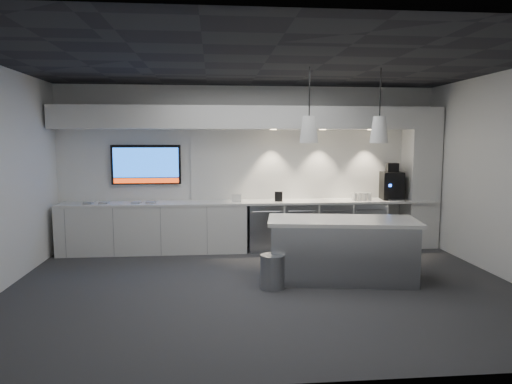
{
  "coord_description": "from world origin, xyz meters",
  "views": [
    {
      "loc": [
        -0.68,
        -6.02,
        2.01
      ],
      "look_at": [
        -0.01,
        1.1,
        1.19
      ],
      "focal_mm": 32.0,
      "sensor_mm": 36.0,
      "label": 1
    }
  ],
  "objects": [
    {
      "name": "fridge_unit_c",
      "position": [
        1.51,
        2.17,
        0.42
      ],
      "size": [
        0.6,
        0.61,
        0.85
      ],
      "primitive_type": "cube",
      "color": "gray",
      "rests_on": "floor"
    },
    {
      "name": "bin",
      "position": [
        0.1,
        -0.05,
        0.23
      ],
      "size": [
        0.39,
        0.39,
        0.47
      ],
      "primitive_type": "cylinder",
      "rotation": [
        0.0,
        0.0,
        0.21
      ],
      "color": "gray",
      "rests_on": "floor"
    },
    {
      "name": "tray_d",
      "position": [
        -1.78,
        2.1,
        0.91
      ],
      "size": [
        0.19,
        0.19,
        0.02
      ],
      "primitive_type": "cube",
      "rotation": [
        0.0,
        0.0,
        -0.25
      ],
      "color": "#A2A2A2",
      "rests_on": "back_counter"
    },
    {
      "name": "floor",
      "position": [
        0.0,
        0.0,
        0.0
      ],
      "size": [
        7.0,
        7.0,
        0.0
      ],
      "primitive_type": "plane",
      "color": "#303033",
      "rests_on": "ground"
    },
    {
      "name": "coffee_machine",
      "position": [
        2.65,
        2.2,
        1.18
      ],
      "size": [
        0.43,
        0.58,
        0.68
      ],
      "rotation": [
        0.0,
        0.0,
        -0.13
      ],
      "color": "black",
      "rests_on": "back_counter"
    },
    {
      "name": "cup_cluster",
      "position": [
        2.04,
        2.1,
        0.97
      ],
      "size": [
        0.35,
        0.16,
        0.14
      ],
      "primitive_type": null,
      "color": "silver",
      "rests_on": "back_counter"
    },
    {
      "name": "island",
      "position": [
        1.14,
        0.23,
        0.45
      ],
      "size": [
        2.21,
        1.22,
        0.89
      ],
      "rotation": [
        0.0,
        0.0,
        -0.16
      ],
      "color": "gray",
      "rests_on": "floor"
    },
    {
      "name": "sign_black",
      "position": [
        0.49,
        2.09,
        0.99
      ],
      "size": [
        0.14,
        0.04,
        0.18
      ],
      "primitive_type": "cube",
      "rotation": [
        0.0,
        0.0,
        -0.14
      ],
      "color": "black",
      "rests_on": "back_counter"
    },
    {
      "name": "fridge_unit_a",
      "position": [
        0.25,
        2.17,
        0.42
      ],
      "size": [
        0.6,
        0.61,
        0.85
      ],
      "primitive_type": "cube",
      "color": "gray",
      "rests_on": "floor"
    },
    {
      "name": "column",
      "position": [
        3.2,
        2.2,
        1.3
      ],
      "size": [
        0.55,
        0.55,
        2.6
      ],
      "primitive_type": "cube",
      "color": "silver",
      "rests_on": "floor"
    },
    {
      "name": "ceiling",
      "position": [
        0.0,
        0.0,
        3.0
      ],
      "size": [
        7.0,
        7.0,
        0.0
      ],
      "primitive_type": "plane",
      "rotation": [
        3.14,
        0.0,
        0.0
      ],
      "color": "black",
      "rests_on": "wall_back"
    },
    {
      "name": "tray_c",
      "position": [
        -2.03,
        2.09,
        0.91
      ],
      "size": [
        0.18,
        0.18,
        0.02
      ],
      "primitive_type": "cube",
      "rotation": [
        0.0,
        0.0,
        -0.15
      ],
      "color": "#A2A2A2",
      "rests_on": "back_counter"
    },
    {
      "name": "tray_b",
      "position": [
        -2.6,
        2.11,
        0.91
      ],
      "size": [
        0.16,
        0.16,
        0.02
      ],
      "primitive_type": "cube",
      "rotation": [
        0.0,
        0.0,
        -0.0
      ],
      "color": "#A2A2A2",
      "rests_on": "back_counter"
    },
    {
      "name": "pendant_left",
      "position": [
        0.64,
        0.23,
        2.15
      ],
      "size": [
        0.26,
        0.26,
        1.07
      ],
      "color": "silver",
      "rests_on": "ceiling"
    },
    {
      "name": "fridge_unit_b",
      "position": [
        0.88,
        2.17,
        0.42
      ],
      "size": [
        0.6,
        0.61,
        0.85
      ],
      "primitive_type": "cube",
      "color": "gray",
      "rests_on": "floor"
    },
    {
      "name": "fridge_unit_d",
      "position": [
        2.14,
        2.17,
        0.42
      ],
      "size": [
        0.6,
        0.61,
        0.85
      ],
      "primitive_type": "cube",
      "color": "gray",
      "rests_on": "floor"
    },
    {
      "name": "pendant_right",
      "position": [
        1.64,
        0.23,
        2.15
      ],
      "size": [
        0.26,
        0.26,
        1.07
      ],
      "color": "silver",
      "rests_on": "ceiling"
    },
    {
      "name": "back_counter",
      "position": [
        0.0,
        2.17,
        0.88
      ],
      "size": [
        6.8,
        0.65,
        0.04
      ],
      "primitive_type": "cube",
      "color": "white",
      "rests_on": "left_base_cabinets"
    },
    {
      "name": "left_base_cabinets",
      "position": [
        -1.75,
        2.17,
        0.43
      ],
      "size": [
        3.3,
        0.63,
        0.86
      ],
      "primitive_type": "cube",
      "color": "silver",
      "rests_on": "floor"
    },
    {
      "name": "wall_tv",
      "position": [
        -1.9,
        2.45,
        1.56
      ],
      "size": [
        1.25,
        0.07,
        0.72
      ],
      "color": "black",
      "rests_on": "wall_back"
    },
    {
      "name": "wall_right",
      "position": [
        3.5,
        0.0,
        1.5
      ],
      "size": [
        0.0,
        7.0,
        7.0
      ],
      "primitive_type": "plane",
      "rotation": [
        1.57,
        0.0,
        -1.57
      ],
      "color": "white",
      "rests_on": "floor"
    },
    {
      "name": "tray_a",
      "position": [
        -2.86,
        2.1,
        0.91
      ],
      "size": [
        0.17,
        0.17,
        0.02
      ],
      "primitive_type": "cube",
      "rotation": [
        0.0,
        0.0,
        -0.04
      ],
      "color": "#A2A2A2",
      "rests_on": "back_counter"
    },
    {
      "name": "soffit",
      "position": [
        0.0,
        2.2,
        2.4
      ],
      "size": [
        6.9,
        0.6,
        0.4
      ],
      "primitive_type": "cube",
      "color": "silver",
      "rests_on": "wall_back"
    },
    {
      "name": "wall_front",
      "position": [
        0.0,
        -2.5,
        1.5
      ],
      "size": [
        7.0,
        0.0,
        7.0
      ],
      "primitive_type": "plane",
      "rotation": [
        -1.57,
        0.0,
        0.0
      ],
      "color": "white",
      "rests_on": "floor"
    },
    {
      "name": "backsplash",
      "position": [
        1.2,
        2.48,
        1.55
      ],
      "size": [
        4.6,
        0.03,
        1.3
      ],
      "primitive_type": "cube",
      "color": "silver",
      "rests_on": "wall_back"
    },
    {
      "name": "wall_back",
      "position": [
        0.0,
        2.5,
        1.5
      ],
      "size": [
        7.0,
        0.0,
        7.0
      ],
      "primitive_type": "plane",
      "rotation": [
        1.57,
        0.0,
        0.0
      ],
      "color": "white",
      "rests_on": "floor"
    },
    {
      "name": "sign_white",
      "position": [
        -0.27,
        2.09,
        0.97
      ],
      "size": [
        0.18,
        0.06,
        0.14
      ],
      "primitive_type": "cube",
      "rotation": [
        0.0,
        0.0,
        -0.22
      ],
      "color": "white",
      "rests_on": "back_counter"
    }
  ]
}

